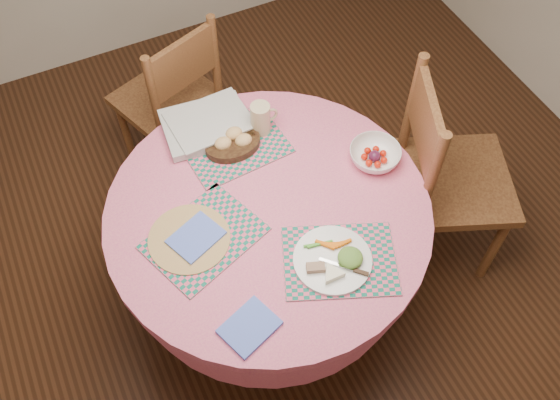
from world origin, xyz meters
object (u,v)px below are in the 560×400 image
(dining_table, at_px, (269,236))
(dinner_plate, at_px, (335,259))
(chair_back, at_px, (173,98))
(latte_mug, at_px, (261,118))
(wicker_trivet, at_px, (189,239))
(bread_bowl, at_px, (233,142))
(fruit_bowl, at_px, (375,155))
(chair_right, at_px, (445,175))

(dining_table, bearing_deg, dinner_plate, -69.34)
(chair_back, relative_size, latte_mug, 6.86)
(wicker_trivet, xyz_separation_m, bread_bowl, (0.32, 0.33, 0.03))
(dining_table, bearing_deg, fruit_bowl, 3.53)
(bread_bowl, relative_size, fruit_bowl, 0.86)
(chair_right, distance_m, wicker_trivet, 1.16)
(dining_table, xyz_separation_m, chair_right, (0.82, -0.05, -0.01))
(wicker_trivet, height_order, dinner_plate, dinner_plate)
(dining_table, xyz_separation_m, wicker_trivet, (-0.31, 0.00, 0.20))
(chair_back, xyz_separation_m, wicker_trivet, (-0.25, -0.95, 0.26))
(chair_right, relative_size, latte_mug, 7.57)
(dining_table, height_order, latte_mug, latte_mug)
(chair_right, bearing_deg, bread_bowl, 87.46)
(chair_back, height_order, latte_mug, chair_back)
(dining_table, distance_m, fruit_bowl, 0.53)
(dining_table, relative_size, wicker_trivet, 4.13)
(chair_back, height_order, bread_bowl, chair_back)
(latte_mug, relative_size, fruit_bowl, 0.52)
(latte_mug, bearing_deg, dining_table, -111.25)
(dining_table, relative_size, dinner_plate, 4.42)
(chair_back, distance_m, dinner_plate, 1.30)
(latte_mug, bearing_deg, wicker_trivet, -141.55)
(wicker_trivet, relative_size, dinner_plate, 1.07)
(chair_back, relative_size, bread_bowl, 4.15)
(wicker_trivet, bearing_deg, bread_bowl, 46.33)
(chair_right, xyz_separation_m, latte_mug, (-0.68, 0.41, 0.28))
(dining_table, height_order, chair_back, chair_back)
(bread_bowl, bearing_deg, fruit_bowl, -32.69)
(chair_right, bearing_deg, chair_back, 64.15)
(latte_mug, bearing_deg, fruit_bowl, -44.96)
(dinner_plate, bearing_deg, chair_back, 98.34)
(chair_right, bearing_deg, dining_table, 109.23)
(chair_back, distance_m, fruit_bowl, 1.11)
(bread_bowl, distance_m, fruit_bowl, 0.57)
(fruit_bowl, bearing_deg, dining_table, -176.47)
(dinner_plate, xyz_separation_m, latte_mug, (0.03, 0.67, 0.05))
(wicker_trivet, relative_size, fruit_bowl, 1.12)
(chair_back, distance_m, latte_mug, 0.70)
(chair_back, xyz_separation_m, bread_bowl, (0.07, -0.62, 0.29))
(bread_bowl, bearing_deg, chair_right, -25.01)
(dining_table, bearing_deg, latte_mug, 68.75)
(chair_back, height_order, dinner_plate, chair_back)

